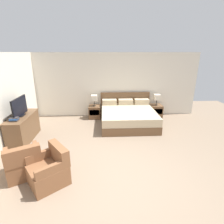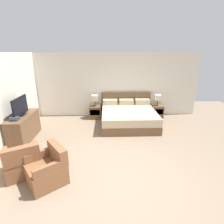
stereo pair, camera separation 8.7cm
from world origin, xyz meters
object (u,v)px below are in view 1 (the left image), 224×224
table_lamp_left (94,98)px  dresser (23,127)px  tv (20,107)px  nightstand_left (95,112)px  nightstand_right (156,111)px  book_blue_cover (14,119)px  armchair_by_window (24,163)px  bed (128,116)px  armchair_companion (50,170)px  book_small_top (14,118)px  table_lamp_right (157,97)px  book_red_cover (14,120)px

table_lamp_left → dresser: table_lamp_left is taller
tv → nightstand_left: bearing=41.0°
nightstand_left → table_lamp_left: (-0.00, 0.00, 0.57)m
nightstand_right → tv: tv is taller
book_blue_cover → armchair_by_window: 1.50m
nightstand_left → nightstand_right: (2.50, 0.00, 0.00)m
table_lamp_left → tv: bearing=-139.0°
table_lamp_left → bed: bearing=-28.7°
table_lamp_left → armchair_companion: 3.78m
table_lamp_left → dresser: bearing=-139.1°
tv → book_blue_cover: size_ratio=4.34×
book_small_top → armchair_companion: size_ratio=0.24×
bed → tv: size_ratio=2.31×
table_lamp_right → armchair_companion: size_ratio=0.45×
dresser → armchair_by_window: (0.68, -1.64, -0.11)m
table_lamp_right → dresser: (-4.55, -1.77, -0.42)m
nightstand_left → armchair_companion: armchair_companion is taller
table_lamp_right → armchair_companion: (-3.25, -3.67, -0.54)m
bed → book_red_cover: bed is taller
table_lamp_left → book_red_cover: bearing=-133.1°
bed → armchair_by_window: (-2.61, -2.72, -0.01)m
bed → armchair_by_window: bearing=-133.9°
dresser → armchair_companion: 2.30m
bed → table_lamp_right: bearing=28.7°
armchair_by_window → book_red_cover: bearing=118.9°
book_red_cover → armchair_by_window: 1.49m
bed → book_red_cover: 3.65m
table_lamp_right → dresser: table_lamp_right is taller
tv → armchair_by_window: bearing=-67.5°
dresser → nightstand_left: bearing=40.9°
dresser → nightstand_right: bearing=21.2°
nightstand_right → armchair_by_window: (-3.87, -3.40, 0.03)m
book_red_cover → book_small_top: (-0.01, 0.00, 0.07)m
tv → book_blue_cover: 0.46m
book_red_cover → dresser: bearing=90.4°
nightstand_right → table_lamp_left: 2.57m
nightstand_right → tv: 4.94m
table_lamp_left → armchair_by_window: (-1.36, -3.40, -0.54)m
armchair_by_window → armchair_companion: 0.67m
table_lamp_left → table_lamp_right: bearing=0.0°
nightstand_left → nightstand_right: same height
nightstand_left → armchair_by_window: armchair_by_window is taller
book_red_cover → armchair_by_window: size_ratio=0.22×
nightstand_left → book_blue_cover: (-2.04, -2.18, 0.58)m
nightstand_left → table_lamp_left: bearing=90.0°
nightstand_left → dresser: (-2.04, -1.77, 0.15)m
nightstand_left → book_red_cover: book_red_cover is taller
table_lamp_left → table_lamp_right: size_ratio=1.00×
dresser → armchair_by_window: dresser is taller
nightstand_right → book_small_top: book_small_top is taller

